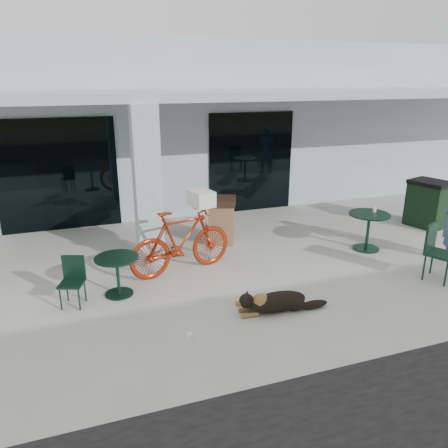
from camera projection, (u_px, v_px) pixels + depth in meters
name	position (u px, v px, depth m)	size (l,w,h in m)	color
ground	(264.00, 300.00, 7.40)	(80.00, 80.00, 0.00)	#BBB9B0
building	(160.00, 120.00, 14.28)	(22.00, 7.00, 4.50)	silver
storefront_glass_left	(58.00, 175.00, 10.43)	(2.80, 0.06, 2.70)	black
storefront_glass_right	(251.00, 163.00, 11.98)	(2.40, 0.06, 2.70)	black
column	(147.00, 187.00, 8.49)	(0.50, 0.50, 3.12)	silver
overhang	(201.00, 95.00, 9.59)	(22.00, 2.80, 0.18)	silver
bicycle	(181.00, 241.00, 8.27)	(0.59, 2.10, 1.26)	#A2260D
laundry_basket	(201.00, 198.00, 8.25)	(0.50, 0.37, 0.30)	white
dog	(278.00, 301.00, 6.98)	(1.13, 0.38, 0.38)	black
cup_near_dog	(190.00, 337.00, 6.24)	(0.09, 0.09, 0.11)	white
cafe_table_near	(118.00, 276.00, 7.47)	(0.75, 0.75, 0.70)	black
cafe_chair_near	(72.00, 283.00, 7.08)	(0.37, 0.41, 0.82)	black
cafe_table_far	(368.00, 232.00, 9.44)	(0.87, 0.87, 0.82)	black
cafe_chair_far_a	(441.00, 253.00, 7.97)	(0.48, 0.52, 1.06)	black
cup_on_table	(374.00, 210.00, 9.41)	(0.08, 0.08, 0.11)	white
trash_receptacle	(222.00, 220.00, 9.80)	(0.62, 0.62, 1.05)	brown
wheeled_bin	(428.00, 204.00, 10.89)	(0.72, 0.91, 1.16)	black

